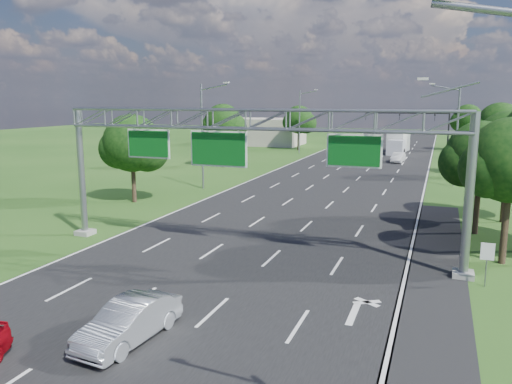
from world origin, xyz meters
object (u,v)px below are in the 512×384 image
at_px(sign_gantry, 249,131).
at_px(regulatory_sign, 487,256).
at_px(silver_sedan, 129,321).
at_px(box_truck, 398,143).
at_px(traffic_signal, 424,123).

height_order(sign_gantry, regulatory_sign, sign_gantry).
relative_size(silver_sedan, box_truck, 0.49).
xyz_separation_m(silver_sedan, box_truck, (3.47, 70.10, 0.90)).
bearing_deg(sign_gantry, silver_sedan, -91.49).
relative_size(sign_gantry, silver_sedan, 5.22).
bearing_deg(regulatory_sign, sign_gantry, 175.17).
bearing_deg(silver_sedan, sign_gantry, 93.84).
distance_m(sign_gantry, regulatory_sign, 13.25).
bearing_deg(traffic_signal, box_truck, 124.02).
relative_size(regulatory_sign, traffic_signal, 0.17).
distance_m(regulatory_sign, box_truck, 60.56).
relative_size(regulatory_sign, box_truck, 0.23).
bearing_deg(silver_sedan, box_truck, 92.50).
height_order(regulatory_sign, silver_sedan, regulatory_sign).
relative_size(sign_gantry, traffic_signal, 1.92).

